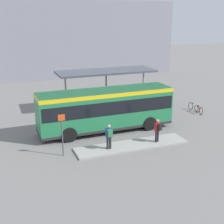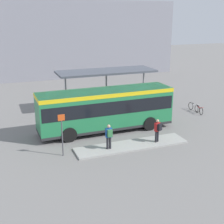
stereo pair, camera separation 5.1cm
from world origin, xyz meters
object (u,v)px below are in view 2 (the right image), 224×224
Objects in this scene: city_bus at (106,107)px; pedestrian_waiting at (158,129)px; bicycle_white at (194,107)px; platform_sign at (62,133)px; potted_planter_far_side at (122,107)px; potted_planter_near_shelter at (149,103)px; bicycle_red at (199,110)px; pedestrian_companion at (109,135)px.

pedestrian_waiting is at bearing -56.70° from city_bus.
platform_sign is (-13.69, -5.25, 1.19)m from bicycle_white.
potted_planter_far_side is 0.47× the size of platform_sign.
pedestrian_waiting is (2.53, -3.74, -0.82)m from city_bus.
city_bus reaches higher than bicycle_white.
pedestrian_waiting is at bearing -112.59° from potted_planter_near_shelter.
bicycle_white is (9.55, 1.94, -1.53)m from city_bus.
city_bus is 3.75× the size of platform_sign.
city_bus is at bearing -147.40° from potted_planter_near_shelter.
potted_planter_far_side is at bearing -176.00° from potted_planter_near_shelter.
city_bus reaches higher than bicycle_red.
platform_sign is (-4.14, -3.32, -0.34)m from city_bus.
pedestrian_companion is 8.00m from potted_planter_far_side.
potted_planter_far_side is (-6.80, 1.42, 0.33)m from bicycle_white.
platform_sign is at bearing -144.69° from potted_planter_near_shelter.
platform_sign is (-6.89, -6.68, 0.86)m from potted_planter_far_side.
pedestrian_companion reaches higher than bicycle_white.
city_bus is 9.86m from bicycle_white.
potted_planter_far_side reaches higher than bicycle_white.
city_bus reaches higher than potted_planter_near_shelter.
pedestrian_waiting is 8.62m from bicycle_red.
bicycle_red is 7.16m from potted_planter_far_side.
pedestrian_waiting reaches higher than bicycle_white.
pedestrian_companion reaches higher than potted_planter_far_side.
potted_planter_near_shelter is at bearing -44.50° from pedestrian_waiting.
city_bus is 5.32m from platform_sign.
platform_sign is at bearing -71.41° from bicycle_white.
platform_sign is at bearing -135.92° from potted_planter_far_side.
bicycle_white is (-0.02, 0.75, 0.02)m from bicycle_red.
pedestrian_companion is 1.25× the size of potted_planter_near_shelter.
bicycle_red is 0.94× the size of bicycle_white.
pedestrian_companion is 9.81m from potted_planter_near_shelter.
potted_planter_near_shelter is at bearing -42.94° from pedestrian_companion.
pedestrian_waiting is 6.70m from platform_sign.
city_bus is at bearing -73.72° from bicycle_red.
bicycle_red is at bearing -65.82° from pedestrian_companion.
bicycle_red is 0.75m from bicycle_white.
platform_sign reaches higher than pedestrian_waiting.
bicycle_white is at bearing -11.82° from potted_planter_far_side.
platform_sign is at bearing 83.49° from pedestrian_companion.
city_bus is 6.58× the size of bicycle_red.
pedestrian_waiting is 1.05× the size of bicycle_red.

